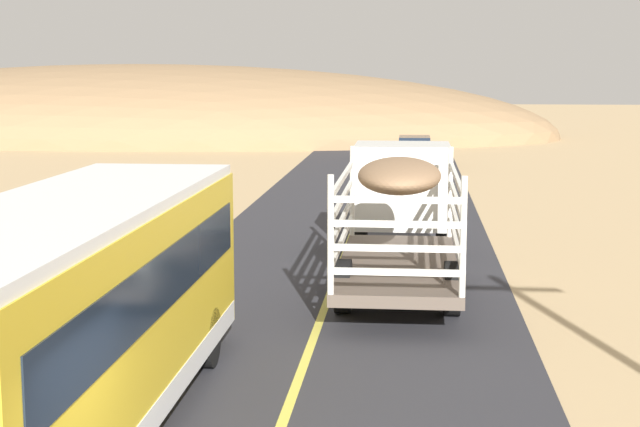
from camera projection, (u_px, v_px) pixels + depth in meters
livestock_truck at (401, 197)px, 23.76m from camera, size 2.53×9.70×3.02m
bus at (71, 313)px, 12.79m from camera, size 2.54×10.00×3.21m
car_far at (414, 152)px, 48.43m from camera, size 1.80×4.40×1.46m
distant_hill at (137, 136)px, 69.76m from camera, size 59.81×26.39×10.19m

